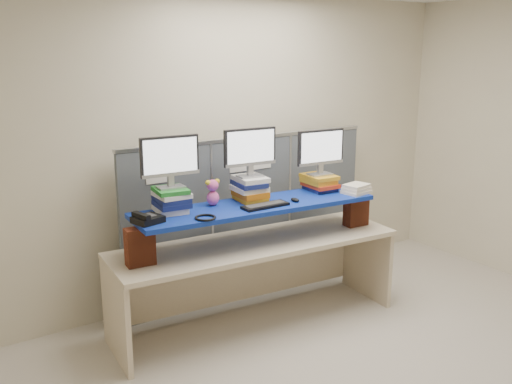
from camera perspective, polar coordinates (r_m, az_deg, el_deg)
room at (r=3.90m, az=14.09°, el=0.32°), size 5.00×4.00×2.80m
cubicle_partition at (r=5.37m, az=-0.48°, el=-2.42°), size 2.60×0.06×1.53m
desk at (r=4.81m, az=0.00°, el=-6.64°), size 2.50×0.92×0.74m
brick_pier_left at (r=4.30m, az=-11.53°, el=-5.37°), size 0.22×0.13×0.29m
brick_pier_right at (r=5.22m, az=9.98°, el=-1.79°), size 0.22×0.13×0.29m
blue_board at (r=4.67m, az=0.00°, el=-1.41°), size 2.08×0.69×0.04m
book_stack_left at (r=4.47m, az=-8.50°, el=-0.78°), size 0.28×0.32×0.19m
book_stack_center at (r=4.75m, az=-0.61°, el=0.37°), size 0.28×0.32×0.20m
book_stack_right at (r=5.12m, az=6.37°, el=0.97°), size 0.26×0.32×0.14m
monitor_left at (r=4.40m, az=-8.60°, el=3.31°), size 0.47×0.15×0.40m
monitor_center at (r=4.68m, az=-0.59°, el=4.28°), size 0.47×0.15×0.40m
monitor_right at (r=5.06m, az=6.49°, el=4.25°), size 0.47×0.15×0.40m
keyboard at (r=4.57m, az=0.93°, el=-1.36°), size 0.40×0.13×0.03m
mouse at (r=4.74m, az=3.92°, el=-0.78°), size 0.06×0.10×0.03m
desk_phone at (r=4.23m, az=-10.84°, el=-2.65°), size 0.23×0.22×0.08m
headset at (r=4.28m, az=-5.08°, el=-2.57°), size 0.21×0.21×0.02m
plush_toy at (r=4.61m, az=-4.35°, el=-0.01°), size 0.13×0.09×0.22m
binder_stack at (r=5.07m, az=10.02°, el=0.31°), size 0.25×0.22×0.08m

